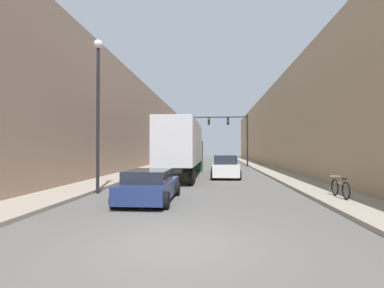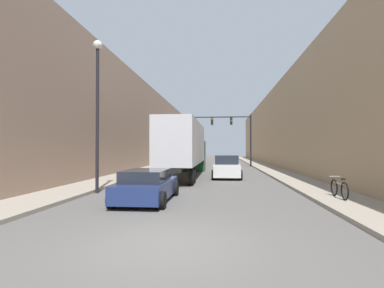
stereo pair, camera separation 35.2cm
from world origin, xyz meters
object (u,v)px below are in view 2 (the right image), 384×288
object	(u,v)px
semi_truck	(186,147)
sedan_car	(147,186)
parked_bicycle	(339,189)
suv_car	(226,167)
street_lamp	(97,96)
traffic_signal_gantry	(236,130)

from	to	relation	value
semi_truck	sedan_car	world-z (taller)	semi_truck
parked_bicycle	suv_car	bearing A→B (deg)	114.45
suv_car	street_lamp	distance (m)	11.36
street_lamp	sedan_car	bearing A→B (deg)	-33.20
semi_truck	traffic_signal_gantry	size ratio (longest dim) A/B	2.00
sedan_car	suv_car	bearing A→B (deg)	71.71
sedan_car	street_lamp	xyz separation A→B (m)	(-3.01, 1.97, 4.13)
suv_car	parked_bicycle	bearing A→B (deg)	-65.55
suv_car	parked_bicycle	distance (m)	10.74
sedan_car	parked_bicycle	size ratio (longest dim) A/B	2.44
semi_truck	street_lamp	distance (m)	10.20
suv_car	semi_truck	bearing A→B (deg)	164.61
semi_truck	sedan_car	xyz separation A→B (m)	(-0.26, -11.31, -1.68)
traffic_signal_gantry	street_lamp	bearing A→B (deg)	-109.09
sedan_car	traffic_signal_gantry	world-z (taller)	traffic_signal_gantry
sedan_car	traffic_signal_gantry	distance (m)	25.68
suv_car	sedan_car	bearing A→B (deg)	-108.29
street_lamp	parked_bicycle	size ratio (longest dim) A/B	4.12
traffic_signal_gantry	street_lamp	world-z (taller)	street_lamp
traffic_signal_gantry	parked_bicycle	bearing A→B (deg)	-83.04
sedan_car	suv_car	xyz separation A→B (m)	(3.45, 10.43, 0.17)
traffic_signal_gantry	street_lamp	distance (m)	24.28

